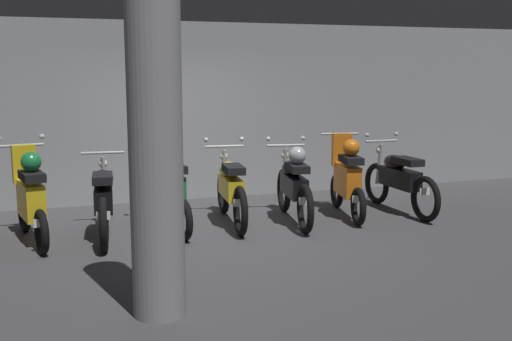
{
  "coord_description": "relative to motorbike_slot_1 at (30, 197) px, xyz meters",
  "views": [
    {
      "loc": [
        -1.88,
        -7.62,
        2.09
      ],
      "look_at": [
        0.75,
        0.28,
        0.75
      ],
      "focal_mm": 43.44,
      "sensor_mm": 36.0,
      "label": 1
    }
  ],
  "objects": [
    {
      "name": "ground_plane",
      "position": [
        2.16,
        -0.29,
        -0.57
      ],
      "size": [
        80.0,
        80.0,
        0.0
      ],
      "primitive_type": "plane",
      "color": "#424244"
    },
    {
      "name": "motorbike_slot_7",
      "position": [
        5.17,
        0.04,
        -0.08
      ],
      "size": [
        0.59,
        1.95,
        1.15
      ],
      "color": "black",
      "rests_on": "ground"
    },
    {
      "name": "back_wall",
      "position": [
        2.16,
        2.09,
        0.87
      ],
      "size": [
        16.0,
        0.3,
        2.87
      ],
      "primitive_type": "cube",
      "color": "gray",
      "rests_on": "ground"
    },
    {
      "name": "motorbike_slot_2",
      "position": [
        0.87,
        -0.04,
        -0.08
      ],
      "size": [
        0.56,
        1.95,
        1.03
      ],
      "color": "black",
      "rests_on": "ground"
    },
    {
      "name": "motorbike_slot_4",
      "position": [
        2.59,
        0.14,
        -0.08
      ],
      "size": [
        0.59,
        1.95,
        1.15
      ],
      "color": "black",
      "rests_on": "ground"
    },
    {
      "name": "motorbike_slot_1",
      "position": [
        0.0,
        0.0,
        0.0
      ],
      "size": [
        0.6,
        1.66,
        1.29
      ],
      "color": "black",
      "rests_on": "ground"
    },
    {
      "name": "motorbike_slot_6",
      "position": [
        4.32,
        0.05,
        -0.0
      ],
      "size": [
        0.58,
        1.67,
        1.18
      ],
      "color": "black",
      "rests_on": "ground"
    },
    {
      "name": "motorbike_slot_5",
      "position": [
        3.45,
        -0.04,
        -0.04
      ],
      "size": [
        0.58,
        1.94,
        1.15
      ],
      "color": "black",
      "rests_on": "ground"
    },
    {
      "name": "support_pillar",
      "position": [
        1.1,
        -2.78,
        0.87
      ],
      "size": [
        0.46,
        0.46,
        2.87
      ],
      "primitive_type": "cylinder",
      "color": "gray",
      "rests_on": "ground"
    },
    {
      "name": "motorbike_slot_3",
      "position": [
        1.72,
        0.08,
        -0.04
      ],
      "size": [
        0.59,
        1.68,
        1.29
      ],
      "color": "black",
      "rests_on": "ground"
    }
  ]
}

